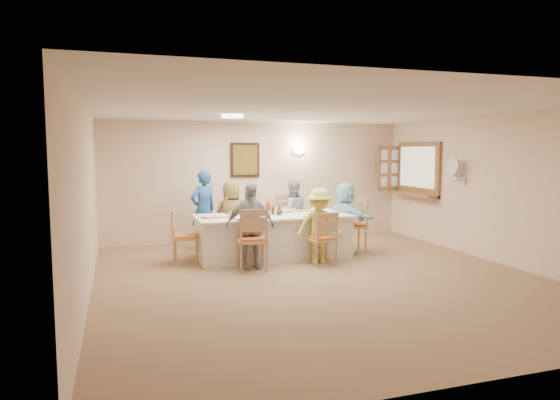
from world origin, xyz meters
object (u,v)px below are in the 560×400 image
object	(u,v)px
chair_front_right	(322,238)
chair_right_end	(352,225)
diner_right_end	(346,217)
chair_front_left	(252,239)
diner_back_right	(292,214)
diner_front_left	(250,226)
chair_back_left	(230,228)
chair_back_right	(290,221)
diner_back_left	(232,216)
caregiver	(203,210)
serving_hatch	(418,169)
chair_left_end	(185,236)
diner_front_right	(319,226)
desk_fan	(455,169)
condiment_ketchup	(268,207)
dining_table	(273,236)

from	to	relation	value
chair_front_right	chair_right_end	size ratio (longest dim) A/B	0.87
chair_right_end	diner_right_end	distance (m)	0.19
chair_front_left	diner_back_right	size ratio (longest dim) A/B	0.75
chair_front_left	diner_front_left	size ratio (longest dim) A/B	0.72
chair_front_left	chair_front_right	xyz separation A→B (m)	(1.20, 0.00, -0.06)
chair_back_left	chair_back_right	distance (m)	1.20
chair_front_left	diner_back_left	xyz separation A→B (m)	(0.00, 1.48, 0.17)
diner_back_right	caregiver	xyz separation A→B (m)	(-1.65, 0.47, 0.09)
chair_back_right	chair_right_end	xyz separation A→B (m)	(0.95, -0.80, 0.00)
serving_hatch	chair_back_left	size ratio (longest dim) A/B	1.69
chair_back_left	caregiver	xyz separation A→B (m)	(-0.45, 0.35, 0.32)
diner_right_end	caregiver	distance (m)	2.73
chair_front_right	chair_left_end	xyz separation A→B (m)	(-2.15, 0.80, 0.01)
serving_hatch	diner_front_left	world-z (taller)	serving_hatch
diner_front_right	diner_right_end	xyz separation A→B (m)	(0.82, 0.68, 0.02)
chair_left_end	diner_back_left	distance (m)	1.19
chair_back_right	diner_front_right	xyz separation A→B (m)	(0.00, -1.48, 0.12)
chair_left_end	diner_back_left	xyz separation A→B (m)	(0.95, 0.68, 0.22)
chair_front_left	chair_left_end	size ratio (longest dim) A/B	1.10
chair_right_end	diner_front_right	xyz separation A→B (m)	(-0.95, -0.68, 0.12)
chair_right_end	diner_front_right	distance (m)	1.17
chair_front_right	diner_front_left	bearing A→B (deg)	-9.45
diner_back_right	diner_front_left	size ratio (longest dim) A/B	0.97
chair_right_end	diner_front_right	size ratio (longest dim) A/B	0.81
desk_fan	chair_back_left	size ratio (longest dim) A/B	0.34
condiment_ketchup	diner_back_left	bearing A→B (deg)	130.02
diner_back_left	diner_front_left	distance (m)	1.36
serving_hatch	diner_front_right	distance (m)	3.32
desk_fan	diner_front_left	world-z (taller)	desk_fan
diner_front_right	condiment_ketchup	distance (m)	1.04
chair_back_left	chair_front_left	xyz separation A→B (m)	(0.00, -1.60, 0.06)
chair_back_right	diner_right_end	distance (m)	1.15
diner_back_right	chair_back_left	bearing A→B (deg)	-4.98
condiment_ketchup	diner_front_left	bearing A→B (deg)	-125.18
chair_left_end	diner_front_right	world-z (taller)	diner_front_right
chair_front_left	diner_back_left	distance (m)	1.49
diner_right_end	condiment_ketchup	size ratio (longest dim) A/B	5.01
chair_left_end	diner_right_end	world-z (taller)	diner_right_end
chair_right_end	diner_right_end	xyz separation A→B (m)	(-0.13, 0.00, 0.14)
caregiver	chair_front_left	bearing A→B (deg)	77.36
dining_table	chair_front_right	size ratio (longest dim) A/B	3.06
desk_fan	diner_front_right	world-z (taller)	desk_fan
chair_back_left	dining_table	bearing A→B (deg)	-47.32
caregiver	chair_back_left	bearing A→B (deg)	116.49
serving_hatch	chair_right_end	size ratio (longest dim) A/B	1.45
diner_back_left	desk_fan	bearing A→B (deg)	167.05
chair_front_right	caregiver	world-z (taller)	caregiver
dining_table	chair_left_end	distance (m)	1.55
chair_back_right	diner_back_left	distance (m)	1.22
chair_back_left	chair_left_end	size ratio (longest dim) A/B	0.96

